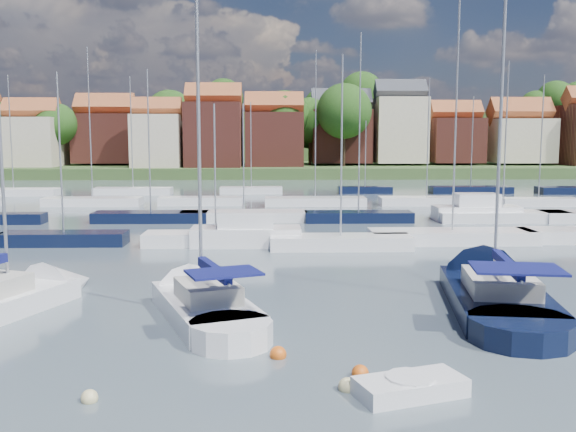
{
  "coord_description": "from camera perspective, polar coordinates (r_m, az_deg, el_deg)",
  "views": [
    {
      "loc": [
        -3.73,
        -20.76,
        7.0
      ],
      "look_at": [
        -2.78,
        14.0,
        2.66
      ],
      "focal_mm": 40.0,
      "sensor_mm": 36.0,
      "label": 1
    }
  ],
  "objects": [
    {
      "name": "ground",
      "position": [
        61.27,
        1.93,
        0.55
      ],
      "size": [
        260.0,
        260.0,
        0.0
      ],
      "primitive_type": "plane",
      "color": "#424F5A",
      "rests_on": "ground"
    },
    {
      "name": "sailboat_left",
      "position": [
        28.86,
        -22.68,
        -6.75
      ],
      "size": [
        6.21,
        10.51,
        13.96
      ],
      "rotation": [
        0.0,
        0.0,
        1.2
      ],
      "color": "white",
      "rests_on": "ground"
    },
    {
      "name": "sailboat_centre",
      "position": [
        26.3,
        -8.08,
        -7.59
      ],
      "size": [
        6.44,
        11.11,
        14.7
      ],
      "rotation": [
        0.0,
        0.0,
        1.93
      ],
      "color": "white",
      "rests_on": "ground"
    },
    {
      "name": "sailboat_navy",
      "position": [
        29.67,
        17.32,
        -6.18
      ],
      "size": [
        5.72,
        14.15,
        18.93
      ],
      "rotation": [
        0.0,
        0.0,
        1.42
      ],
      "color": "black",
      "rests_on": "ground"
    },
    {
      "name": "tender",
      "position": [
        18.29,
        10.82,
        -14.7
      ],
      "size": [
        3.24,
        2.23,
        0.64
      ],
      "rotation": [
        0.0,
        0.0,
        0.32
      ],
      "color": "white",
      "rests_on": "ground"
    },
    {
      "name": "buoy_b",
      "position": [
        18.49,
        -17.22,
        -15.48
      ],
      "size": [
        0.46,
        0.46,
        0.46
      ],
      "primitive_type": "sphere",
      "color": "beige",
      "rests_on": "ground"
    },
    {
      "name": "buoy_c",
      "position": [
        20.9,
        -0.89,
        -12.46
      ],
      "size": [
        0.54,
        0.54,
        0.54
      ],
      "primitive_type": "sphere",
      "color": "#D85914",
      "rests_on": "ground"
    },
    {
      "name": "buoy_d",
      "position": [
        19.32,
        10.92,
        -14.27
      ],
      "size": [
        0.43,
        0.43,
        0.43
      ],
      "primitive_type": "sphere",
      "color": "beige",
      "rests_on": "ground"
    },
    {
      "name": "buoy_e",
      "position": [
        28.78,
        18.12,
        -7.33
      ],
      "size": [
        0.54,
        0.54,
        0.54
      ],
      "primitive_type": "sphere",
      "color": "#D85914",
      "rests_on": "ground"
    },
    {
      "name": "buoy_g",
      "position": [
        18.51,
        5.28,
        -15.15
      ],
      "size": [
        0.51,
        0.51,
        0.51
      ],
      "primitive_type": "sphere",
      "color": "beige",
      "rests_on": "ground"
    },
    {
      "name": "buoy_h",
      "position": [
        19.49,
        6.43,
        -13.99
      ],
      "size": [
        0.51,
        0.51,
        0.51
      ],
      "primitive_type": "sphere",
      "color": "#D85914",
      "rests_on": "ground"
    },
    {
      "name": "marina_field",
      "position": [
        56.57,
        4.16,
        0.43
      ],
      "size": [
        79.62,
        41.41,
        15.93
      ],
      "color": "white",
      "rests_on": "ground"
    },
    {
      "name": "far_shore_town",
      "position": [
        153.56,
        0.66,
        6.23
      ],
      "size": [
        212.46,
        90.0,
        22.27
      ],
      "color": "#3C562B",
      "rests_on": "ground"
    }
  ]
}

